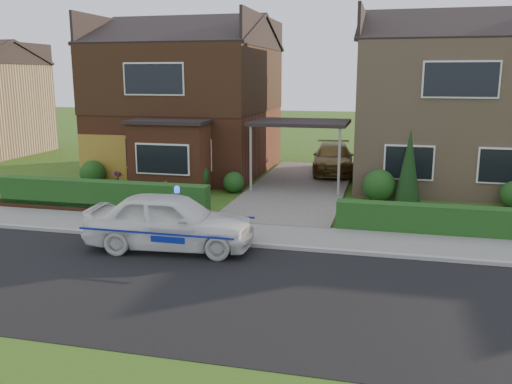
% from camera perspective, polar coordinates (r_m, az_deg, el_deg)
% --- Properties ---
extents(ground, '(120.00, 120.00, 0.00)m').
position_cam_1_polar(ground, '(11.96, -4.11, -10.21)').
color(ground, '#2A5115').
rests_on(ground, ground).
extents(road, '(60.00, 6.00, 0.02)m').
position_cam_1_polar(road, '(11.96, -4.11, -10.21)').
color(road, black).
rests_on(road, ground).
extents(kerb, '(60.00, 0.16, 0.12)m').
position_cam_1_polar(kerb, '(14.69, -0.45, -5.60)').
color(kerb, '#9E9993').
rests_on(kerb, ground).
extents(sidewalk, '(60.00, 2.00, 0.10)m').
position_cam_1_polar(sidewalk, '(15.67, 0.50, -4.49)').
color(sidewalk, slate).
rests_on(sidewalk, ground).
extents(driveway, '(3.80, 12.00, 0.12)m').
position_cam_1_polar(driveway, '(22.24, 4.59, 0.51)').
color(driveway, '#666059').
rests_on(driveway, ground).
extents(house_left, '(7.50, 9.53, 7.25)m').
position_cam_1_polar(house_left, '(26.10, -7.03, 10.49)').
color(house_left, brown).
rests_on(house_left, ground).
extents(house_right, '(7.50, 8.06, 7.25)m').
position_cam_1_polar(house_right, '(24.63, 19.55, 9.45)').
color(house_right, '#A38264').
rests_on(house_right, ground).
extents(carport_link, '(3.80, 3.00, 2.77)m').
position_cam_1_polar(carport_link, '(21.82, 4.69, 7.18)').
color(carport_link, black).
rests_on(carport_link, ground).
extents(garage_door, '(2.20, 0.10, 2.10)m').
position_cam_1_polar(garage_door, '(23.83, -15.80, 3.29)').
color(garage_door, olive).
rests_on(garage_door, ground).
extents(dwarf_wall, '(7.70, 0.25, 0.36)m').
position_cam_1_polar(dwarf_wall, '(18.83, -16.08, -1.71)').
color(dwarf_wall, brown).
rests_on(dwarf_wall, ground).
extents(hedge_left, '(7.50, 0.55, 0.90)m').
position_cam_1_polar(hedge_left, '(18.99, -15.82, -2.13)').
color(hedge_left, '#133D18').
rests_on(hedge_left, ground).
extents(hedge_right, '(7.50, 0.55, 0.80)m').
position_cam_1_polar(hedge_right, '(16.66, 21.42, -4.52)').
color(hedge_right, '#133D18').
rests_on(hedge_right, ground).
extents(shrub_left_far, '(1.08, 1.08, 1.08)m').
position_cam_1_polar(shrub_left_far, '(23.64, -16.80, 1.91)').
color(shrub_left_far, '#133D18').
rests_on(shrub_left_far, ground).
extents(shrub_left_mid, '(1.32, 1.32, 1.32)m').
position_cam_1_polar(shrub_left_mid, '(21.51, -6.70, 1.70)').
color(shrub_left_mid, '#133D18').
rests_on(shrub_left_mid, ground).
extents(shrub_left_near, '(0.84, 0.84, 0.84)m').
position_cam_1_polar(shrub_left_near, '(21.34, -2.37, 1.03)').
color(shrub_left_near, '#133D18').
rests_on(shrub_left_near, ground).
extents(shrub_right_near, '(1.20, 1.20, 1.20)m').
position_cam_1_polar(shrub_right_near, '(20.29, 12.83, 0.67)').
color(shrub_right_near, '#133D18').
rests_on(shrub_right_near, ground).
extents(conifer_a, '(0.90, 0.90, 2.60)m').
position_cam_1_polar(conifer_a, '(19.99, 15.78, 2.38)').
color(conifer_a, black).
rests_on(conifer_a, ground).
extents(police_car, '(4.10, 4.60, 1.68)m').
position_cam_1_polar(police_car, '(14.53, -9.00, -3.08)').
color(police_car, white).
rests_on(police_car, ground).
extents(driveway_car, '(2.28, 4.65, 1.30)m').
position_cam_1_polar(driveway_car, '(25.41, 8.13, 3.53)').
color(driveway_car, brown).
rests_on(driveway_car, driveway).
extents(potted_plant_a, '(0.50, 0.39, 0.86)m').
position_cam_1_polar(potted_plant_a, '(22.17, -12.40, 1.20)').
color(potted_plant_a, gray).
rests_on(potted_plant_a, ground).
extents(potted_plant_b, '(0.49, 0.45, 0.71)m').
position_cam_1_polar(potted_plant_b, '(20.45, -9.78, 0.18)').
color(potted_plant_b, gray).
rests_on(potted_plant_b, ground).
extents(potted_plant_c, '(0.56, 0.56, 0.74)m').
position_cam_1_polar(potted_plant_c, '(22.57, -14.35, 1.14)').
color(potted_plant_c, gray).
rests_on(potted_plant_c, ground).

